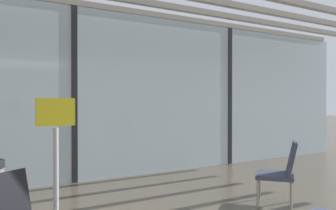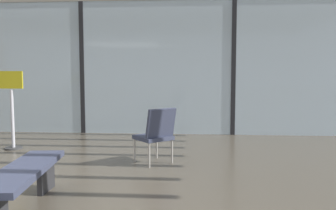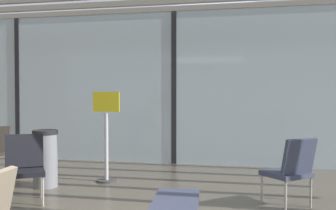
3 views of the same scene
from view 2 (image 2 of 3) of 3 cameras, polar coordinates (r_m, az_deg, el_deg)
name	(u,v)px [view 2 (image 2 of 3)]	position (r m, az deg, el deg)	size (l,w,h in m)	color
glass_curtain_wall	(83,68)	(8.39, -13.90, 5.93)	(14.00, 0.08, 3.06)	silver
window_mullion_1	(83,68)	(8.39, -13.90, 5.93)	(0.10, 0.12, 3.06)	black
window_mullion_2	(233,68)	(8.03, 10.72, 6.03)	(0.10, 0.12, 3.06)	black
parked_airplane	(126,52)	(14.43, -6.98, 8.64)	(11.61, 4.59, 4.59)	#B2BCD6
lounge_chair_0	(156,132)	(5.31, -1.94, -4.51)	(0.71, 0.71, 0.87)	#33384C
waiting_bench	(24,178)	(3.74, -22.65, -11.04)	(0.57, 1.69, 0.47)	#33384C
info_sign	(12,113)	(6.98, -24.31, -1.14)	(0.44, 0.32, 1.44)	#333333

